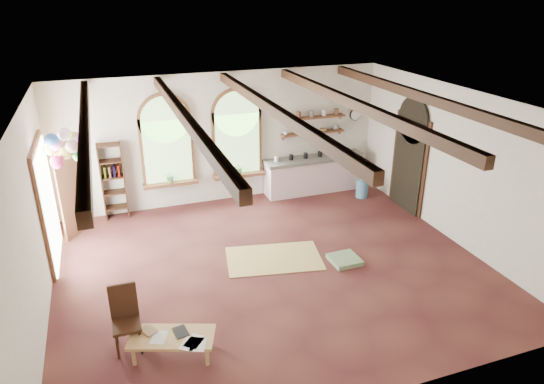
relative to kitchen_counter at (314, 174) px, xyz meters
name	(u,v)px	position (x,y,z in m)	size (l,w,h in m)	color
floor	(273,267)	(-2.30, -3.20, -0.48)	(8.00, 8.00, 0.00)	brown
ceiling_beams	(273,109)	(-2.30, -3.20, 2.62)	(6.20, 6.80, 0.18)	#331A10
window_left	(167,144)	(-3.70, 0.23, 1.16)	(1.30, 0.28, 2.20)	brown
window_right	(237,137)	(-2.00, 0.23, 1.16)	(1.30, 0.28, 2.20)	brown
left_doorway	(48,205)	(-6.25, -1.40, 0.67)	(0.10, 1.90, 2.50)	brown
right_doorway	(408,165)	(1.65, -1.70, 0.62)	(0.10, 1.30, 2.40)	black
kitchen_counter	(314,174)	(0.00, 0.00, 0.00)	(2.68, 0.62, 0.94)	beige
wall_shelf_lower	(313,133)	(0.00, 0.18, 1.07)	(1.70, 0.24, 0.04)	brown
wall_shelf_upper	(313,117)	(0.00, 0.18, 1.47)	(1.70, 0.24, 0.04)	brown
wall_clock	(356,115)	(1.25, 0.25, 1.42)	(0.32, 0.32, 0.04)	black
bookshelf	(113,181)	(-5.00, 0.12, 0.42)	(0.53, 0.32, 1.80)	#331A10
coffee_table	(172,338)	(-4.50, -5.00, -0.17)	(1.34, 0.94, 0.35)	tan
side_chair	(128,331)	(-5.10, -4.61, -0.18)	(0.41, 0.41, 1.03)	#331A10
floor_mat	(274,258)	(-2.17, -2.92, -0.47)	(1.87, 1.15, 0.02)	tan
floor_cushion	(345,260)	(-0.90, -3.50, -0.43)	(0.55, 0.55, 0.10)	#6A865C
water_jug_a	(341,179)	(0.80, 0.00, -0.23)	(0.29, 0.29, 0.57)	#528DB1
water_jug_b	(362,188)	(1.00, -0.78, -0.22)	(0.31, 0.31, 0.60)	#528DB1
balloon_cluster	(67,147)	(-5.71, -1.67, 1.86)	(0.80, 0.84, 1.15)	silver
table_book	(144,334)	(-4.88, -4.82, -0.12)	(0.18, 0.26, 0.02)	olive
tablet	(181,332)	(-4.37, -4.96, -0.12)	(0.19, 0.28, 0.01)	black
potted_plant_left	(170,176)	(-3.70, 0.12, 0.37)	(0.27, 0.23, 0.30)	#598C4C
potted_plant_right	(239,168)	(-2.00, 0.12, 0.37)	(0.27, 0.23, 0.30)	#598C4C
shelf_cup_a	(286,133)	(-0.75, 0.18, 1.14)	(0.12, 0.10, 0.10)	white
shelf_cup_b	(298,132)	(-0.40, 0.18, 1.14)	(0.10, 0.10, 0.09)	beige
shelf_bowl_a	(311,131)	(-0.05, 0.18, 1.12)	(0.22, 0.22, 0.05)	beige
shelf_bowl_b	(323,130)	(0.30, 0.18, 1.12)	(0.20, 0.20, 0.06)	#8C664C
shelf_vase	(336,126)	(0.65, 0.18, 1.19)	(0.18, 0.18, 0.19)	slate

